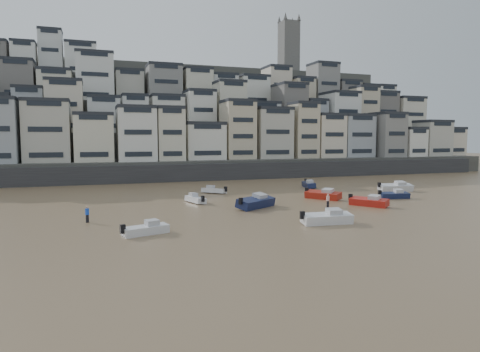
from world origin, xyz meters
name	(u,v)px	position (x,y,z in m)	size (l,w,h in m)	color
ground	(322,288)	(0.00, 0.00, 0.00)	(400.00, 400.00, 0.00)	#8D6E4C
harbor_wall	(206,172)	(10.00, 65.00, 1.75)	(140.00, 3.00, 3.50)	#38383A
hillside	(188,124)	(14.73, 104.84, 13.01)	(141.04, 66.00, 50.00)	#4C4C47
boat_a	(327,216)	(10.12, 16.56, 0.79)	(5.79, 1.89, 1.58)	silver
boat_b	(369,201)	(21.33, 24.99, 0.74)	(5.39, 1.77, 1.47)	#B01D15
boat_c	(256,201)	(6.88, 28.49, 0.90)	(6.56, 2.15, 1.79)	#161E45
boat_d	(394,194)	(29.21, 29.75, 0.65)	(4.77, 1.56, 1.30)	#161F44
boat_e	(323,194)	(18.97, 32.61, 0.79)	(5.77, 1.89, 1.57)	#9F2013
boat_f	(195,198)	(0.65, 35.36, 0.63)	(4.59, 1.50, 1.25)	white
boat_g	(396,186)	(34.94, 36.50, 0.84)	(6.15, 2.01, 1.68)	silver
boat_h	(214,189)	(5.77, 44.18, 0.61)	(4.46, 1.46, 1.22)	silver
boat_i	(309,184)	(24.00, 46.29, 0.72)	(5.26, 1.72, 1.43)	#161F45
boat_j	(146,228)	(-8.16, 17.87, 0.63)	(4.65, 1.52, 1.27)	silver
person_blue	(87,214)	(-13.30, 25.59, 0.87)	(0.44, 0.44, 1.74)	blue
person_pink	(328,201)	(15.80, 25.93, 0.87)	(0.44, 0.44, 1.74)	beige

